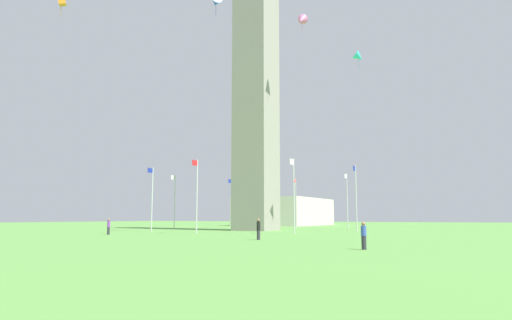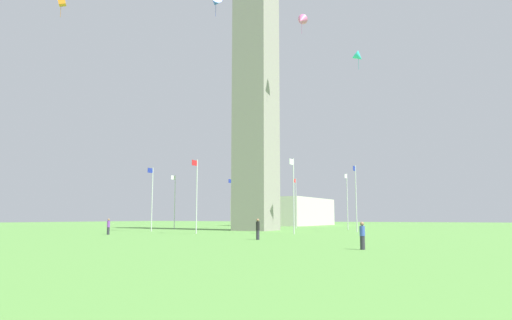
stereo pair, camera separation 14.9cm
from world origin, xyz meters
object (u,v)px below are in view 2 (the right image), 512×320
(flagpole_ne, at_px, (293,192))
(person_blue_shirt, at_px, (362,236))
(flagpole_n, at_px, (196,193))
(flagpole_nw, at_px, (152,196))
(kite_cyan_delta, at_px, (358,57))
(kite_pink_delta, at_px, (302,20))
(flagpole_s, at_px, (296,201))
(kite_orange_box, at_px, (61,0))
(flagpole_e, at_px, (356,195))
(person_purple_shirt, at_px, (108,227))
(distant_building, at_px, (286,212))
(flagpole_w, at_px, (175,199))
(person_black_shirt, at_px, (258,229))
(kite_blue_delta, at_px, (216,2))
(flagpole_se, at_px, (347,199))
(obelisk_monument, at_px, (256,69))
(flagpole_sw, at_px, (231,201))

(flagpole_ne, height_order, person_blue_shirt, flagpole_ne)
(flagpole_n, bearing_deg, flagpole_nw, -112.50)
(flagpole_nw, bearing_deg, kite_cyan_delta, 106.73)
(flagpole_nw, relative_size, kite_pink_delta, 3.01)
(flagpole_s, xyz_separation_m, kite_orange_box, (38.60, -13.88, 23.20))
(flagpole_e, bearing_deg, person_purple_shirt, -45.44)
(flagpole_e, xyz_separation_m, flagpole_nw, (10.47, -25.27, 0.00))
(flagpole_nw, distance_m, distant_building, 52.45)
(flagpole_w, bearing_deg, flagpole_n, 45.00)
(flagpole_w, distance_m, person_black_shirt, 36.91)
(flagpole_e, bearing_deg, kite_orange_box, -50.32)
(flagpole_n, height_order, person_purple_shirt, flagpole_n)
(kite_pink_delta, height_order, kite_blue_delta, kite_blue_delta)
(flagpole_se, relative_size, kite_blue_delta, 3.05)
(flagpole_se, distance_m, person_blue_shirt, 44.39)
(flagpole_s, height_order, flagpole_nw, same)
(flagpole_ne, height_order, distant_building, flagpole_ne)
(flagpole_e, bearing_deg, flagpole_nw, -67.50)
(kite_orange_box, bearing_deg, flagpole_s, 160.22)
(obelisk_monument, relative_size, person_purple_shirt, 27.35)
(obelisk_monument, distance_m, flagpole_n, 24.41)
(flagpole_sw, distance_m, distant_building, 31.62)
(person_blue_shirt, xyz_separation_m, kite_blue_delta, (-20.14, -23.80, 28.91))
(flagpole_e, distance_m, kite_cyan_delta, 17.96)
(distant_building, bearing_deg, flagpole_e, 34.71)
(flagpole_n, bearing_deg, person_blue_shirt, 54.99)
(person_purple_shirt, bearing_deg, person_black_shirt, -102.94)
(flagpole_e, relative_size, kite_orange_box, 2.89)
(flagpole_sw, xyz_separation_m, distant_building, (-31.36, -3.70, -1.56))
(obelisk_monument, bearing_deg, person_black_shirt, 28.34)
(flagpole_sw, distance_m, flagpole_w, 11.33)
(obelisk_monument, distance_m, flagpole_se, 24.35)
(person_purple_shirt, bearing_deg, kite_pink_delta, -45.33)
(flagpole_ne, xyz_separation_m, distant_building, (-52.30, -24.64, -1.56))
(flagpole_sw, bearing_deg, person_blue_shirt, 39.32)
(flagpole_s, distance_m, distant_building, 30.56)
(flagpole_w, height_order, kite_orange_box, kite_orange_box)
(kite_blue_delta, bearing_deg, person_purple_shirt, -35.86)
(kite_pink_delta, xyz_separation_m, kite_blue_delta, (8.88, -8.36, 0.72))
(flagpole_se, bearing_deg, kite_orange_box, -35.40)
(flagpole_e, bearing_deg, flagpole_ne, -22.50)
(kite_pink_delta, bearing_deg, kite_cyan_delta, 91.42)
(flagpole_w, xyz_separation_m, kite_pink_delta, (2.61, 23.38, 24.26))
(person_purple_shirt, bearing_deg, kite_blue_delta, -41.65)
(flagpole_se, distance_m, kite_orange_box, 48.01)
(flagpole_nw, height_order, kite_orange_box, kite_orange_box)
(flagpole_e, distance_m, person_black_shirt, 24.38)
(obelisk_monument, height_order, flagpole_w, obelisk_monument)
(kite_blue_delta, bearing_deg, kite_orange_box, -48.87)
(flagpole_se, height_order, flagpole_s, same)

